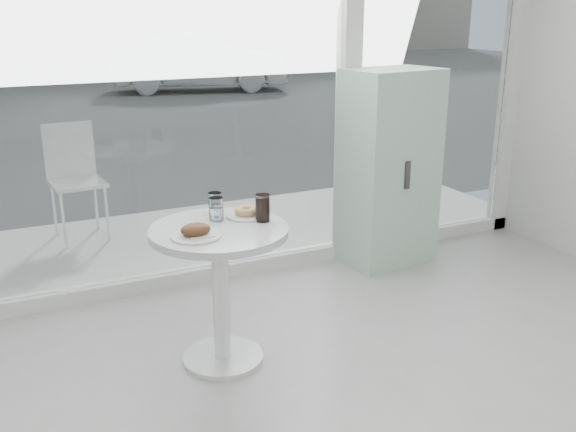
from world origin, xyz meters
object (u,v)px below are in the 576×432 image
car_silver (198,62)px  plate_donut (246,213)px  mint_cabinet (389,168)px  water_tumbler_a (216,210)px  plate_fritter (196,232)px  main_table (220,267)px  water_tumbler_b (215,205)px  cola_glass (263,208)px  patio_chair (74,173)px

car_silver → plate_donut: size_ratio=18.18×
mint_cabinet → water_tumbler_a: bearing=-162.5°
plate_fritter → plate_donut: size_ratio=1.13×
main_table → water_tumbler_b: bearing=74.7°
mint_cabinet → plate_fritter: (-1.78, -0.97, 0.08)m
water_tumbler_b → cola_glass: cola_glass is taller
mint_cabinet → water_tumbler_b: 1.71m
plate_donut → car_silver: bearing=73.5°
patio_chair → plate_donut: size_ratio=4.23×
plate_fritter → plate_donut: plate_fritter is taller
water_tumbler_a → mint_cabinet: bearing=25.3°
water_tumbler_a → patio_chair: bearing=101.6°
water_tumbler_a → cola_glass: (0.22, -0.12, 0.02)m
plate_donut → water_tumbler_b: (-0.14, 0.11, 0.03)m
mint_cabinet → patio_chair: mint_cabinet is taller
mint_cabinet → plate_fritter: bearing=-159.3°
mint_cabinet → water_tumbler_a: 1.78m
patio_chair → water_tumbler_a: bearing=-83.5°
water_tumbler_b → car_silver: bearing=72.7°
plate_donut → water_tumbler_a: water_tumbler_a is taller
water_tumbler_a → water_tumbler_b: (0.03, 0.10, -0.00)m
plate_fritter → cola_glass: bearing=12.6°
main_table → water_tumbler_a: (0.03, 0.12, 0.27)m
main_table → patio_chair: size_ratio=0.83×
mint_cabinet → water_tumbler_b: (-1.58, -0.66, 0.10)m
mint_cabinet → plate_donut: mint_cabinet is taller
patio_chair → plate_donut: patio_chair is taller
water_tumbler_a → main_table: bearing=-104.9°
patio_chair → main_table: bearing=-84.9°
water_tumbler_b → mint_cabinet: bearing=22.7°
patio_chair → water_tumbler_a: 2.25m
mint_cabinet → main_table: bearing=-159.5°
main_table → patio_chair: (-0.42, 2.31, 0.02)m
plate_fritter → water_tumbler_a: (0.18, 0.21, 0.03)m
cola_glass → car_silver: bearing=73.8°
main_table → mint_cabinet: bearing=28.3°
water_tumbler_b → patio_chair: bearing=102.9°
patio_chair → plate_donut: 2.30m
plate_donut → main_table: bearing=-151.2°
mint_cabinet → car_silver: 10.90m
car_silver → water_tumbler_b: size_ratio=32.62×
main_table → water_tumbler_b: 0.36m
water_tumbler_a → cola_glass: 0.25m
patio_chair → plate_donut: (0.61, -2.20, 0.22)m
patio_chair → water_tumbler_a: (0.45, -2.19, 0.25)m
main_table → patio_chair: bearing=100.2°
car_silver → plate_fritter: (-3.76, -11.69, 0.14)m
plate_fritter → water_tumbler_a: 0.27m
mint_cabinet → plate_fritter: mint_cabinet is taller
car_silver → water_tumbler_b: 11.92m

